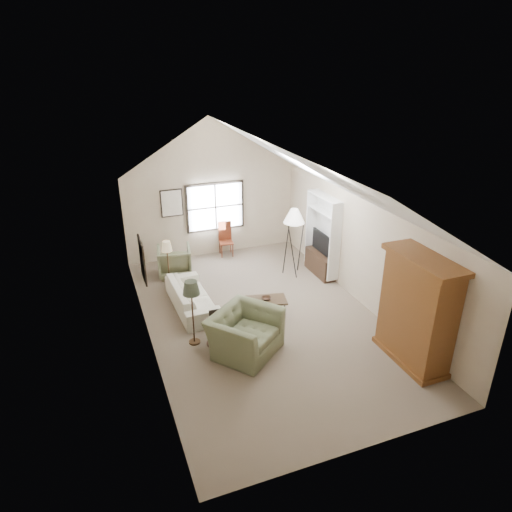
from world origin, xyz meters
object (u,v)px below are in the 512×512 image
object	(u,v)px
coffee_table	(266,308)
armchair_far	(174,261)
armoire	(417,311)
side_table	(215,333)
sofa	(192,296)
armchair_near	(245,333)
side_chair	(226,239)

from	to	relation	value
coffee_table	armchair_far	bearing A→B (deg)	117.15
armoire	side_table	bearing A→B (deg)	151.73
sofa	armchair_far	bearing A→B (deg)	-1.41
armoire	armchair_near	size ratio (longest dim) A/B	1.66
armoire	armchair_far	distance (m)	6.46
armchair_far	side_chair	distance (m)	1.86
armoire	armchair_far	xyz separation A→B (m)	(-3.56, 5.35, -0.70)
sofa	coffee_table	xyz separation A→B (m)	(1.47, -1.01, -0.08)
sofa	coffee_table	distance (m)	1.78
armchair_far	sofa	bearing A→B (deg)	100.17
side_table	side_chair	size ratio (longest dim) A/B	0.53
armchair_near	side_table	bearing A→B (deg)	97.79
sofa	armchair_near	distance (m)	2.14
armoire	side_chair	world-z (taller)	armoire
sofa	armchair_far	size ratio (longest dim) A/B	2.36
armoire	coffee_table	xyz separation A→B (m)	(-2.07, 2.44, -0.87)
armchair_near	side_chair	size ratio (longest dim) A/B	1.33
armchair_near	side_table	world-z (taller)	armchair_near
armoire	armchair_near	distance (m)	3.33
sofa	side_chair	bearing A→B (deg)	-34.29
side_chair	coffee_table	bearing A→B (deg)	-86.22
sofa	side_table	distance (m)	1.60
armoire	coffee_table	bearing A→B (deg)	130.27
armoire	armchair_far	bearing A→B (deg)	123.64
armchair_near	armoire	bearing A→B (deg)	-64.18
coffee_table	side_chair	world-z (taller)	side_chair
armchair_far	coffee_table	world-z (taller)	armchair_far
armoire	side_table	size ratio (longest dim) A/B	4.18
coffee_table	side_chair	xyz separation A→B (m)	(0.20, 3.66, 0.27)
armchair_far	side_table	bearing A→B (deg)	101.54
side_table	armoire	bearing A→B (deg)	-28.27
armchair_far	side_table	xyz separation A→B (m)	(0.12, -3.50, -0.14)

